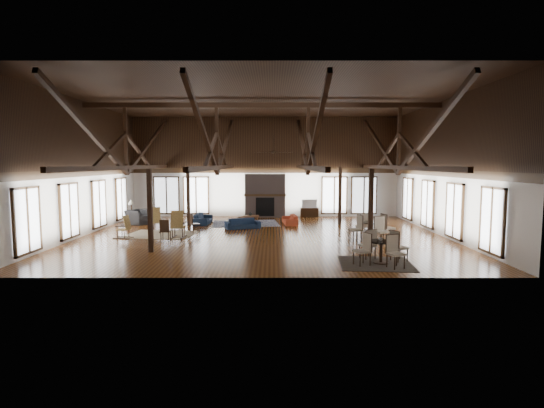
{
  "coord_description": "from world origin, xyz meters",
  "views": [
    {
      "loc": [
        0.44,
        -18.76,
        3.24
      ],
      "look_at": [
        0.42,
        1.0,
        1.33
      ],
      "focal_mm": 28.0,
      "sensor_mm": 36.0,
      "label": 1
    }
  ],
  "objects_px": {
    "armchair": "(139,217)",
    "coffee_table": "(248,217)",
    "cafe_table_near": "(381,248)",
    "cafe_table_far": "(372,228)",
    "sofa_navy_front": "(243,224)",
    "tv_console": "(309,212)",
    "sofa_navy_left": "(203,219)",
    "sofa_orange": "(290,220)"
  },
  "relations": [
    {
      "from": "armchair",
      "to": "coffee_table",
      "type": "bearing_deg",
      "value": -64.62
    },
    {
      "from": "cafe_table_near",
      "to": "cafe_table_far",
      "type": "bearing_deg",
      "value": 80.72
    },
    {
      "from": "cafe_table_far",
      "to": "tv_console",
      "type": "relative_size",
      "value": 1.93
    },
    {
      "from": "tv_console",
      "to": "cafe_table_near",
      "type": "bearing_deg",
      "value": -83.87
    },
    {
      "from": "tv_console",
      "to": "sofa_navy_left",
      "type": "bearing_deg",
      "value": -153.45
    },
    {
      "from": "armchair",
      "to": "tv_console",
      "type": "bearing_deg",
      "value": -47.76
    },
    {
      "from": "cafe_table_near",
      "to": "tv_console",
      "type": "relative_size",
      "value": 1.82
    },
    {
      "from": "sofa_orange",
      "to": "cafe_table_far",
      "type": "height_order",
      "value": "cafe_table_far"
    },
    {
      "from": "sofa_navy_left",
      "to": "cafe_table_near",
      "type": "xyz_separation_m",
      "value": [
        7.25,
        -9.0,
        0.23
      ]
    },
    {
      "from": "sofa_navy_left",
      "to": "sofa_orange",
      "type": "distance_m",
      "value": 4.66
    },
    {
      "from": "tv_console",
      "to": "cafe_table_far",
      "type": "bearing_deg",
      "value": -75.86
    },
    {
      "from": "sofa_navy_front",
      "to": "coffee_table",
      "type": "xyz_separation_m",
      "value": [
        0.19,
        1.71,
        0.13
      ]
    },
    {
      "from": "coffee_table",
      "to": "cafe_table_near",
      "type": "xyz_separation_m",
      "value": [
        4.81,
        -9.06,
        0.13
      ]
    },
    {
      "from": "coffee_table",
      "to": "cafe_table_far",
      "type": "relative_size",
      "value": 0.57
    },
    {
      "from": "sofa_orange",
      "to": "armchair",
      "type": "distance_m",
      "value": 8.09
    },
    {
      "from": "sofa_navy_left",
      "to": "coffee_table",
      "type": "bearing_deg",
      "value": -87.4
    },
    {
      "from": "armchair",
      "to": "cafe_table_near",
      "type": "height_order",
      "value": "cafe_table_near"
    },
    {
      "from": "sofa_navy_front",
      "to": "armchair",
      "type": "xyz_separation_m",
      "value": [
        -5.67,
        1.61,
        0.13
      ]
    },
    {
      "from": "sofa_navy_left",
      "to": "cafe_table_near",
      "type": "height_order",
      "value": "cafe_table_near"
    },
    {
      "from": "sofa_navy_left",
      "to": "cafe_table_far",
      "type": "height_order",
      "value": "cafe_table_far"
    },
    {
      "from": "cafe_table_near",
      "to": "cafe_table_far",
      "type": "xyz_separation_m",
      "value": [
        0.68,
        4.17,
        0.03
      ]
    },
    {
      "from": "sofa_orange",
      "to": "cafe_table_near",
      "type": "xyz_separation_m",
      "value": [
        2.59,
        -8.89,
        0.26
      ]
    },
    {
      "from": "coffee_table",
      "to": "sofa_orange",
      "type": "bearing_deg",
      "value": -10.79
    },
    {
      "from": "sofa_navy_left",
      "to": "armchair",
      "type": "xyz_separation_m",
      "value": [
        -3.43,
        -0.04,
        0.1
      ]
    },
    {
      "from": "cafe_table_near",
      "to": "tv_console",
      "type": "height_order",
      "value": "cafe_table_near"
    },
    {
      "from": "coffee_table",
      "to": "tv_console",
      "type": "xyz_separation_m",
      "value": [
        3.53,
        2.92,
        -0.11
      ]
    },
    {
      "from": "tv_console",
      "to": "coffee_table",
      "type": "bearing_deg",
      "value": -140.36
    },
    {
      "from": "sofa_orange",
      "to": "sofa_navy_left",
      "type": "bearing_deg",
      "value": -97.06
    },
    {
      "from": "sofa_navy_front",
      "to": "sofa_orange",
      "type": "distance_m",
      "value": 2.87
    },
    {
      "from": "cafe_table_near",
      "to": "sofa_orange",
      "type": "bearing_deg",
      "value": 106.22
    },
    {
      "from": "armchair",
      "to": "sofa_navy_front",
      "type": "bearing_deg",
      "value": -81.47
    },
    {
      "from": "armchair",
      "to": "tv_console",
      "type": "relative_size",
      "value": 1.07
    },
    {
      "from": "cafe_table_near",
      "to": "armchair",
      "type": "bearing_deg",
      "value": 140.0
    },
    {
      "from": "sofa_navy_left",
      "to": "coffee_table",
      "type": "xyz_separation_m",
      "value": [
        2.44,
        0.06,
        0.1
      ]
    },
    {
      "from": "cafe_table_near",
      "to": "cafe_table_far",
      "type": "distance_m",
      "value": 4.22
    },
    {
      "from": "sofa_navy_left",
      "to": "tv_console",
      "type": "bearing_deg",
      "value": -62.21
    },
    {
      "from": "cafe_table_near",
      "to": "sofa_navy_front",
      "type": "bearing_deg",
      "value": 124.25
    },
    {
      "from": "armchair",
      "to": "sofa_navy_left",
      "type": "bearing_deg",
      "value": -64.89
    },
    {
      "from": "armchair",
      "to": "tv_console",
      "type": "height_order",
      "value": "armchair"
    },
    {
      "from": "sofa_navy_front",
      "to": "coffee_table",
      "type": "height_order",
      "value": "sofa_navy_front"
    },
    {
      "from": "coffee_table",
      "to": "cafe_table_near",
      "type": "bearing_deg",
      "value": -68.4
    },
    {
      "from": "coffee_table",
      "to": "cafe_table_near",
      "type": "distance_m",
      "value": 10.26
    }
  ]
}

